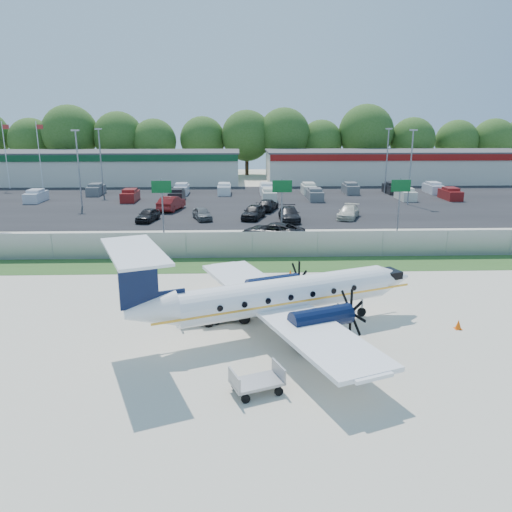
{
  "coord_description": "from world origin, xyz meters",
  "views": [
    {
      "loc": [
        -1.03,
        -22.7,
        10.13
      ],
      "look_at": [
        0.0,
        6.0,
        2.3
      ],
      "focal_mm": 35.0,
      "sensor_mm": 36.0,
      "label": 1
    }
  ],
  "objects_px": {
    "pushback_tug": "(226,307)",
    "baggage_cart_far": "(257,381)",
    "aircraft": "(279,295)",
    "baggage_cart_near": "(200,312)"
  },
  "relations": [
    {
      "from": "pushback_tug",
      "to": "baggage_cart_far",
      "type": "bearing_deg",
      "value": -79.68
    },
    {
      "from": "aircraft",
      "to": "pushback_tug",
      "type": "bearing_deg",
      "value": 147.86
    },
    {
      "from": "pushback_tug",
      "to": "baggage_cart_near",
      "type": "xyz_separation_m",
      "value": [
        -1.37,
        -0.26,
        -0.12
      ]
    },
    {
      "from": "pushback_tug",
      "to": "baggage_cart_near",
      "type": "bearing_deg",
      "value": -169.27
    },
    {
      "from": "aircraft",
      "to": "baggage_cart_far",
      "type": "height_order",
      "value": "aircraft"
    },
    {
      "from": "pushback_tug",
      "to": "baggage_cart_near",
      "type": "distance_m",
      "value": 1.4
    },
    {
      "from": "baggage_cart_near",
      "to": "baggage_cart_far",
      "type": "relative_size",
      "value": 1.11
    },
    {
      "from": "aircraft",
      "to": "pushback_tug",
      "type": "height_order",
      "value": "aircraft"
    },
    {
      "from": "baggage_cart_near",
      "to": "baggage_cart_far",
      "type": "distance_m",
      "value": 7.62
    },
    {
      "from": "pushback_tug",
      "to": "baggage_cart_near",
      "type": "height_order",
      "value": "pushback_tug"
    }
  ]
}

